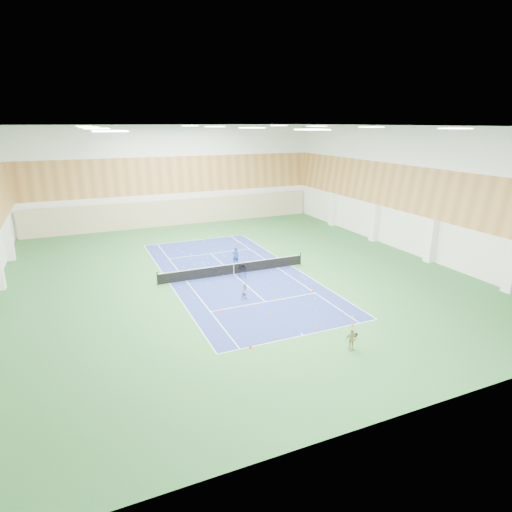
% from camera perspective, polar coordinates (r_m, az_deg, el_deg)
% --- Properties ---
extents(ground, '(40.00, 40.00, 0.00)m').
position_cam_1_polar(ground, '(36.23, -2.98, -2.43)').
color(ground, '#2A6230').
rests_on(ground, ground).
extents(room_shell, '(36.00, 40.00, 12.00)m').
position_cam_1_polar(room_shell, '(34.65, -3.13, 6.94)').
color(room_shell, white).
rests_on(room_shell, ground).
extents(wood_cladding, '(36.00, 40.00, 8.00)m').
position_cam_1_polar(wood_cladding, '(34.35, -3.19, 10.23)').
color(wood_cladding, '#BA8045').
rests_on(wood_cladding, room_shell).
extents(ceiling_light_grid, '(21.40, 25.40, 0.06)m').
position_cam_1_polar(ceiling_light_grid, '(34.08, -3.30, 16.78)').
color(ceiling_light_grid, white).
rests_on(ceiling_light_grid, room_shell).
extents(court_surface, '(10.97, 23.77, 0.01)m').
position_cam_1_polar(court_surface, '(36.22, -2.98, -2.42)').
color(court_surface, navy).
rests_on(court_surface, ground).
extents(tennis_balls_scatter, '(10.57, 22.77, 0.07)m').
position_cam_1_polar(tennis_balls_scatter, '(36.21, -2.98, -2.36)').
color(tennis_balls_scatter, '#E2F429').
rests_on(tennis_balls_scatter, ground).
extents(tennis_net, '(12.80, 0.10, 1.10)m').
position_cam_1_polar(tennis_net, '(36.04, -2.99, -1.61)').
color(tennis_net, black).
rests_on(tennis_net, ground).
extents(back_curtain, '(35.40, 0.16, 3.20)m').
position_cam_1_polar(back_curtain, '(54.11, -10.45, 5.75)').
color(back_curtain, '#C6B793').
rests_on(back_curtain, ground).
extents(coach, '(0.61, 0.42, 1.61)m').
position_cam_1_polar(coach, '(38.51, -2.76, 0.06)').
color(coach, navy).
rests_on(coach, ground).
extents(child_court, '(0.65, 0.54, 1.20)m').
position_cam_1_polar(child_court, '(31.00, -1.46, -4.74)').
color(child_court, '#919199').
rests_on(child_court, ground).
extents(child_apron, '(0.80, 0.41, 1.31)m').
position_cam_1_polar(child_apron, '(24.99, 12.62, -10.78)').
color(child_apron, tan).
rests_on(child_apron, ground).
extents(ball_cart, '(0.62, 0.62, 0.99)m').
position_cam_1_polar(ball_cart, '(35.32, -1.90, -2.09)').
color(ball_cart, black).
rests_on(ball_cart, ground).
extents(cone_svc_a, '(0.21, 0.21, 0.23)m').
position_cam_1_polar(cone_svc_a, '(29.18, -4.45, -7.29)').
color(cone_svc_a, '#E54D0C').
rests_on(cone_svc_a, ground).
extents(cone_svc_b, '(0.18, 0.18, 0.20)m').
position_cam_1_polar(cone_svc_b, '(30.05, 0.02, -6.50)').
color(cone_svc_b, orange).
rests_on(cone_svc_b, ground).
extents(cone_svc_c, '(0.20, 0.20, 0.22)m').
position_cam_1_polar(cone_svc_c, '(31.28, 2.46, -5.51)').
color(cone_svc_c, orange).
rests_on(cone_svc_c, ground).
extents(cone_svc_d, '(0.21, 0.21, 0.23)m').
position_cam_1_polar(cone_svc_d, '(32.71, 7.58, -4.59)').
color(cone_svc_d, '#F74B0D').
rests_on(cone_svc_d, ground).
extents(cone_base_a, '(0.21, 0.21, 0.23)m').
position_cam_1_polar(cone_base_a, '(24.82, -0.75, -11.96)').
color(cone_base_a, red).
rests_on(cone_base_a, ground).
extents(cone_base_b, '(0.18, 0.18, 0.19)m').
position_cam_1_polar(cone_base_b, '(25.73, 2.77, -10.88)').
color(cone_base_b, orange).
rests_on(cone_base_b, ground).
extents(cone_base_c, '(0.20, 0.20, 0.22)m').
position_cam_1_polar(cone_base_c, '(27.17, 8.16, -9.40)').
color(cone_base_c, '#FE630D').
rests_on(cone_base_c, ground).
extents(cone_base_d, '(0.19, 0.19, 0.21)m').
position_cam_1_polar(cone_base_d, '(27.92, 12.71, -8.92)').
color(cone_base_d, '#DD4B0B').
rests_on(cone_base_d, ground).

